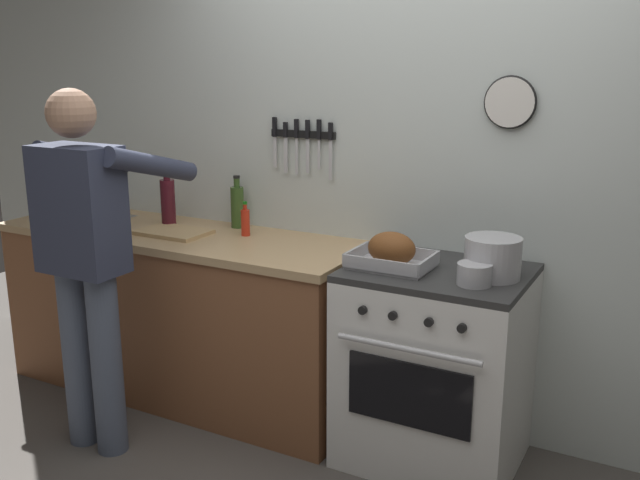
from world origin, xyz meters
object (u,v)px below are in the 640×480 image
object	(u,v)px
person_cook	(87,250)
roasting_pan	(392,252)
stock_pot	(493,257)
saucepan	(474,274)
bottle_wine_red	(168,202)
bottle_hot_sauce	(245,222)
stove	(434,366)
bottle_olive_oil	(237,206)
cutting_board	(173,232)

from	to	relation	value
person_cook	roasting_pan	bearing A→B (deg)	-58.81
stock_pot	saucepan	size ratio (longest dim) A/B	1.67
stock_pot	saucepan	world-z (taller)	stock_pot
person_cook	bottle_wine_red	bearing A→B (deg)	16.72
saucepan	bottle_hot_sauce	size ratio (longest dim) A/B	0.79
stove	bottle_olive_oil	distance (m)	1.35
stock_pot	cutting_board	world-z (taller)	stock_pot
person_cook	cutting_board	world-z (taller)	person_cook
roasting_pan	bottle_wine_red	distance (m)	1.36
person_cook	cutting_board	distance (m)	0.58
cutting_board	saucepan	bearing A→B (deg)	-3.08
stove	cutting_board	xyz separation A→B (m)	(-1.42, -0.05, 0.46)
bottle_olive_oil	roasting_pan	bearing A→B (deg)	-16.47
stove	stock_pot	xyz separation A→B (m)	(0.23, -0.00, 0.54)
roasting_pan	bottle_hot_sauce	distance (m)	0.89
roasting_pan	saucepan	xyz separation A→B (m)	(0.39, -0.07, -0.02)
stock_pot	bottle_olive_oil	bearing A→B (deg)	170.68
roasting_pan	saucepan	size ratio (longest dim) A/B	2.51
person_cook	saucepan	xyz separation A→B (m)	(1.61, 0.50, -0.01)
stove	cutting_board	size ratio (longest dim) A/B	2.50
person_cook	stock_pot	distance (m)	1.76
roasting_pan	bottle_hot_sauce	xyz separation A→B (m)	(-0.88, 0.17, 0.01)
bottle_hot_sauce	bottle_olive_oil	bearing A→B (deg)	136.83
stove	bottle_hot_sauce	size ratio (longest dim) A/B	5.08
roasting_pan	cutting_board	xyz separation A→B (m)	(-1.22, 0.02, -0.06)
cutting_board	bottle_olive_oil	world-z (taller)	bottle_olive_oil
roasting_pan	cutting_board	bearing A→B (deg)	179.10
saucepan	bottle_olive_oil	bearing A→B (deg)	165.31
roasting_pan	saucepan	bearing A→B (deg)	-9.89
bottle_hot_sauce	bottle_olive_oil	world-z (taller)	bottle_olive_oil
roasting_pan	bottle_hot_sauce	bearing A→B (deg)	169.02
bottle_wine_red	cutting_board	bearing A→B (deg)	-43.26
person_cook	bottle_hot_sauce	xyz separation A→B (m)	(0.35, 0.73, 0.02)
bottle_wine_red	bottle_hot_sauce	bearing A→B (deg)	3.20
bottle_olive_oil	stock_pot	bearing A→B (deg)	-9.32
saucepan	cutting_board	bearing A→B (deg)	176.92
roasting_pan	bottle_olive_oil	size ratio (longest dim) A/B	1.26
bottle_hot_sauce	stock_pot	bearing A→B (deg)	-4.66
cutting_board	bottle_wine_red	world-z (taller)	bottle_wine_red
saucepan	cutting_board	world-z (taller)	saucepan
person_cook	stock_pot	xyz separation A→B (m)	(1.65, 0.63, 0.03)
saucepan	bottle_wine_red	distance (m)	1.76
bottle_olive_oil	cutting_board	bearing A→B (deg)	-126.55
saucepan	bottle_hot_sauce	world-z (taller)	bottle_hot_sauce
person_cook	stock_pot	size ratio (longest dim) A/B	7.11
person_cook	bottle_wine_red	distance (m)	0.72
stock_pot	roasting_pan	bearing A→B (deg)	-171.34
cutting_board	bottle_olive_oil	size ratio (longest dim) A/B	1.29
stove	person_cook	world-z (taller)	person_cook
stock_pot	bottle_hot_sauce	bearing A→B (deg)	175.34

